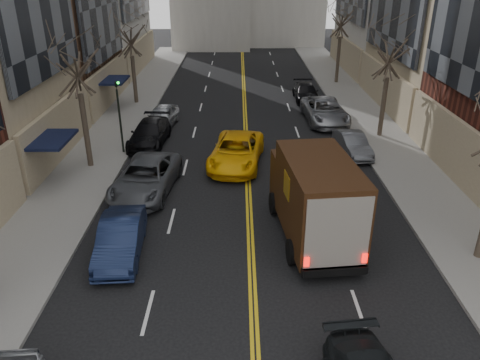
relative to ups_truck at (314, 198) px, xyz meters
The scene contains 17 objects.
sidewalk_left 18.51m from the ups_truck, 128.86° to the left, with size 4.00×66.00×0.15m, color slate.
sidewalk_right 15.83m from the ups_truck, 65.84° to the left, with size 4.00×66.00×0.15m, color slate.
tree_lf_mid 14.34m from the ups_truck, 147.11° to the left, with size 3.20×3.20×8.91m.
tree_lf_far 23.68m from the ups_truck, 119.18° to the left, with size 3.20×3.20×8.12m.
tree_rt_mid 14.50m from the ups_truck, 63.21° to the left, with size 3.20×3.20×8.32m.
tree_rt_far 28.48m from the ups_truck, 77.15° to the left, with size 3.20×3.20×9.11m.
traffic_signal 13.69m from the ups_truck, 136.82° to the left, with size 0.29×0.26×4.70m.
ups_truck is the anchor object (origin of this frame).
taxi 8.43m from the ups_truck, 112.31° to the left, with size 2.69×5.83×1.62m, color #FFB90A.
pedestrian 2.21m from the ups_truck, 114.63° to the left, with size 0.55×0.36×1.52m, color black.
parked_lf_b 7.85m from the ups_truck, behind, with size 1.55×4.46×1.47m, color #121C3A.
parked_lf_c 8.84m from the ups_truck, 150.86° to the left, with size 2.63×5.71×1.59m, color #4C4E53.
parked_lf_d 14.06m from the ups_truck, 128.11° to the left, with size 2.05×5.05×1.47m, color black.
parked_lf_e 16.81m from the ups_truck, 120.02° to the left, with size 1.72×4.29×1.46m, color #B6B9BE.
parked_rt_a 10.07m from the ups_truck, 68.06° to the left, with size 1.37×3.94×1.30m, color #4E5056.
parked_rt_b 15.93m from the ups_truck, 78.61° to the left, with size 2.73×5.93×1.65m, color #95969C.
parked_rt_c 21.53m from the ups_truck, 83.22° to the left, with size 1.90×4.67×1.35m, color black.
Camera 1 is at (-0.49, -4.16, 10.50)m, focal length 35.00 mm.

